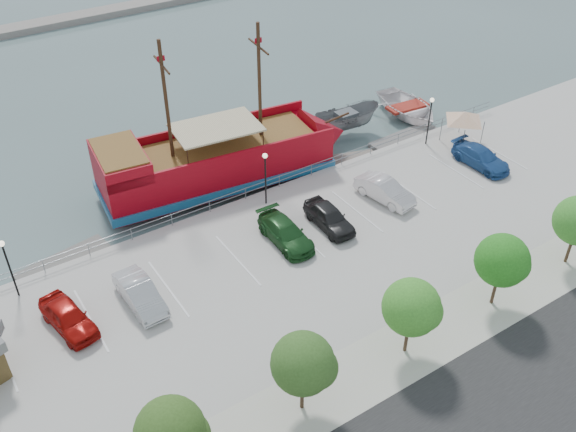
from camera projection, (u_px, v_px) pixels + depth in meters
ground at (316, 261)px, 43.85m from camera, size 160.00×160.00×0.00m
street at (499, 418)px, 32.49m from camera, size 100.00×8.00×0.04m
sidewalk at (418, 343)px, 36.52m from camera, size 100.00×4.00×0.05m
seawall_railing at (257, 189)px, 48.19m from camera, size 50.00×0.06×1.00m
far_shore at (139, 6)px, 85.00m from camera, size 40.00×3.00×0.80m
pirate_ship at (234, 158)px, 50.50m from camera, size 21.27×7.90×13.26m
patrol_boat at (346, 122)px, 57.26m from camera, size 6.64×3.46×2.44m
speedboat at (407, 109)px, 60.23m from camera, size 6.08×8.03×1.57m
dock_west at (63, 262)px, 43.53m from camera, size 6.57×2.87×0.36m
dock_mid at (334, 164)px, 53.56m from camera, size 7.89×4.38×0.43m
dock_east at (405, 138)px, 57.04m from camera, size 7.08×2.28×0.40m
canopy_tent at (465, 112)px, 53.26m from camera, size 4.13×4.13×3.27m
lamp_post_left at (7, 259)px, 37.96m from camera, size 0.36×0.36×4.28m
lamp_post_mid at (265, 170)px, 45.88m from camera, size 0.36×0.36×4.28m
lamp_post_right at (430, 113)px, 52.92m from camera, size 0.36×0.36×4.28m
tree_c at (306, 364)px, 31.07m from camera, size 3.30×3.20×5.00m
tree_d at (414, 308)px, 34.15m from camera, size 3.30×3.20×5.00m
tree_e at (504, 261)px, 37.23m from camera, size 3.30×3.20×5.00m
parked_car_a at (68, 317)px, 37.09m from camera, size 2.69×4.90×1.58m
parked_car_b at (140, 294)px, 38.66m from camera, size 1.86×4.85×1.58m
parked_car_d at (286, 233)px, 43.52m from camera, size 2.18×5.19×1.50m
parked_car_e at (329, 217)px, 44.91m from camera, size 2.04×4.71×1.58m
parked_car_f at (385, 190)px, 47.55m from camera, size 2.51×5.06×1.60m
parked_car_h at (481, 157)px, 51.42m from camera, size 2.28×5.23×1.50m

